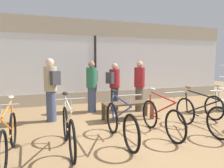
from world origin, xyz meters
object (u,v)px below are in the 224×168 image
object	(u,v)px
bicycle_far_left	(9,136)
customer_by_window	(114,85)
display_bench	(128,105)
bicycle_left	(68,129)
customer_near_rack	(92,85)
customer_near_bench	(139,85)
bicycle_center_left	(120,123)
bicycle_center_right	(161,118)
customer_mid_floor	(51,88)
bicycle_right	(200,115)

from	to	relation	value
bicycle_far_left	customer_by_window	bearing A→B (deg)	42.66
bicycle_far_left	display_bench	distance (m)	3.12
bicycle_left	customer_by_window	world-z (taller)	customer_by_window
customer_near_rack	customer_near_bench	world-z (taller)	customer_near_bench
bicycle_center_left	display_bench	world-z (taller)	bicycle_center_left
customer_by_window	bicycle_center_right	bearing A→B (deg)	-84.85
bicycle_center_left	customer_near_rack	distance (m)	2.60
customer_mid_floor	bicycle_left	bearing A→B (deg)	-83.97
bicycle_center_left	customer_by_window	distance (m)	2.65
bicycle_far_left	bicycle_center_left	distance (m)	2.01
bicycle_left	bicycle_center_left	world-z (taller)	bicycle_left
bicycle_center_left	customer_near_bench	world-z (taller)	customer_near_bench
customer_mid_floor	customer_near_bench	size ratio (longest dim) A/B	1.04
bicycle_left	bicycle_center_right	world-z (taller)	bicycle_left
bicycle_center_left	display_bench	distance (m)	1.57
bicycle_far_left	bicycle_center_right	bearing A→B (deg)	2.37
bicycle_far_left	customer_mid_floor	xyz separation A→B (m)	(0.76, 1.95, 0.54)
bicycle_left	customer_near_rack	xyz separation A→B (m)	(1.06, 2.61, 0.48)
customer_by_window	customer_near_bench	size ratio (longest dim) A/B	0.96
bicycle_right	customer_by_window	world-z (taller)	customer_by_window
display_bench	bicycle_far_left	bearing A→B (deg)	-152.81
bicycle_left	bicycle_center_right	bearing A→B (deg)	3.62
bicycle_far_left	customer_by_window	world-z (taller)	customer_by_window
bicycle_left	display_bench	world-z (taller)	bicycle_left
bicycle_right	bicycle_far_left	bearing A→B (deg)	-179.68
bicycle_far_left	bicycle_right	world-z (taller)	bicycle_right
bicycle_far_left	customer_near_bench	world-z (taller)	customer_near_bench
bicycle_far_left	customer_mid_floor	world-z (taller)	customer_mid_floor
bicycle_center_right	customer_near_bench	distance (m)	2.21
bicycle_left	customer_near_rack	distance (m)	2.86
customer_near_rack	customer_by_window	size ratio (longest dim) A/B	1.04
bicycle_far_left	bicycle_center_right	distance (m)	3.00
bicycle_center_right	customer_mid_floor	world-z (taller)	customer_mid_floor
display_bench	customer_mid_floor	xyz separation A→B (m)	(-2.01, 0.53, 0.52)
display_bench	bicycle_center_right	bearing A→B (deg)	-80.43
bicycle_center_left	customer_near_bench	xyz separation A→B (m)	(1.52, 2.16, 0.47)
bicycle_center_right	display_bench	bearing A→B (deg)	99.57
bicycle_center_right	bicycle_right	size ratio (longest dim) A/B	0.96
customer_near_rack	bicycle_right	bearing A→B (deg)	-53.06
bicycle_center_left	customer_near_rack	size ratio (longest dim) A/B	1.06
bicycle_left	customer_by_window	distance (m)	3.16
bicycle_right	customer_near_bench	xyz separation A→B (m)	(-0.45, 2.20, 0.47)
bicycle_center_left	bicycle_center_right	world-z (taller)	bicycle_center_left
bicycle_far_left	bicycle_right	xyz separation A→B (m)	(3.98, 0.02, 0.01)
bicycle_far_left	bicycle_center_left	xyz separation A→B (m)	(2.01, 0.06, 0.01)
bicycle_center_right	customer_mid_floor	distance (m)	2.93
customer_near_bench	customer_near_rack	bearing A→B (deg)	165.41
bicycle_center_right	customer_by_window	bearing A→B (deg)	95.15
bicycle_center_left	bicycle_right	distance (m)	1.97
bicycle_left	bicycle_far_left	bearing A→B (deg)	179.74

